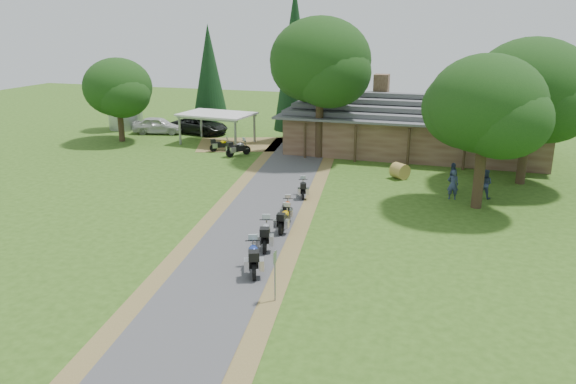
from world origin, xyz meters
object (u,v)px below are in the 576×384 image
(silo, at_px, (124,95))
(motorcycle_row_b, at_px, (266,233))
(carport, at_px, (217,128))
(motorcycle_row_e, at_px, (303,187))
(car_white_sedan, at_px, (158,123))
(car_dark_suv, at_px, (199,121))
(motorcycle_row_d, at_px, (287,208))
(hay_bale, at_px, (400,171))
(motorcycle_row_c, at_px, (284,218))
(motorcycle_carport_b, at_px, (238,147))
(motorcycle_row_a, at_px, (253,256))
(motorcycle_carport_a, at_px, (221,144))
(lodge, at_px, (415,123))

(silo, bearing_deg, motorcycle_row_b, -46.36)
(carport, relative_size, motorcycle_row_e, 3.55)
(car_white_sedan, relative_size, car_dark_suv, 0.99)
(car_dark_suv, distance_m, motorcycle_row_d, 25.66)
(motorcycle_row_d, bearing_deg, hay_bale, -39.74)
(carport, distance_m, motorcycle_row_c, 22.44)
(carport, xyz_separation_m, motorcycle_row_b, (12.07, -21.24, -0.62))
(car_white_sedan, relative_size, hay_bale, 5.67)
(car_white_sedan, height_order, hay_bale, car_white_sedan)
(motorcycle_row_b, height_order, motorcycle_row_d, motorcycle_row_b)
(motorcycle_row_b, bearing_deg, motorcycle_carport_b, 9.89)
(motorcycle_row_e, bearing_deg, motorcycle_carport_b, 25.04)
(car_white_sedan, xyz_separation_m, hay_bale, (24.06, -9.32, -0.48))
(motorcycle_row_e, bearing_deg, car_white_sedan, 34.37)
(motorcycle_row_a, distance_m, motorcycle_carport_a, 23.84)
(car_white_sedan, bearing_deg, motorcycle_row_d, -148.31)
(lodge, relative_size, motorcycle_row_e, 12.33)
(lodge, height_order, hay_bale, lodge)
(motorcycle_row_c, xyz_separation_m, motorcycle_row_d, (-0.41, 1.75, -0.05))
(lodge, height_order, carport, lodge)
(motorcycle_row_a, bearing_deg, car_dark_suv, 7.86)
(motorcycle_row_a, xyz_separation_m, motorcycle_row_e, (-0.93, 11.05, -0.14))
(silo, height_order, car_white_sedan, silo)
(carport, distance_m, motorcycle_row_d, 20.77)
(silo, height_order, motorcycle_row_c, silo)
(motorcycle_row_b, relative_size, motorcycle_carport_a, 1.21)
(motorcycle_row_a, relative_size, motorcycle_row_c, 1.13)
(silo, distance_m, motorcycle_row_b, 34.54)
(silo, xyz_separation_m, motorcycle_row_c, (23.93, -22.48, -2.74))
(lodge, bearing_deg, car_white_sedan, 177.62)
(car_dark_suv, xyz_separation_m, motorcycle_carport_a, (5.07, -6.34, -0.58))
(motorcycle_row_b, height_order, motorcycle_carport_b, motorcycle_row_b)
(motorcycle_row_c, height_order, hay_bale, motorcycle_row_c)
(carport, bearing_deg, motorcycle_row_d, -48.86)
(silo, bearing_deg, motorcycle_row_a, -48.86)
(motorcycle_carport_b, xyz_separation_m, hay_bale, (13.20, -3.01, -0.15))
(motorcycle_carport_b, bearing_deg, motorcycle_row_b, -119.44)
(silo, height_order, motorcycle_row_a, silo)
(motorcycle_carport_b, bearing_deg, hay_bale, -68.46)
(motorcycle_row_d, bearing_deg, motorcycle_row_b, 169.74)
(motorcycle_row_a, xyz_separation_m, motorcycle_row_c, (-0.26, 5.21, -0.08))
(motorcycle_carport_a, distance_m, motorcycle_carport_b, 2.30)
(lodge, relative_size, motorcycle_row_b, 10.20)
(motorcycle_row_b, bearing_deg, car_dark_suv, 15.84)
(lodge, xyz_separation_m, motorcycle_row_c, (-4.69, -20.14, -1.80))
(carport, relative_size, motorcycle_row_b, 2.93)
(car_dark_suv, distance_m, motorcycle_row_c, 27.31)
(silo, bearing_deg, motorcycle_row_c, -43.21)
(carport, distance_m, motorcycle_row_e, 17.39)
(motorcycle_row_a, bearing_deg, car_white_sedan, 14.63)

